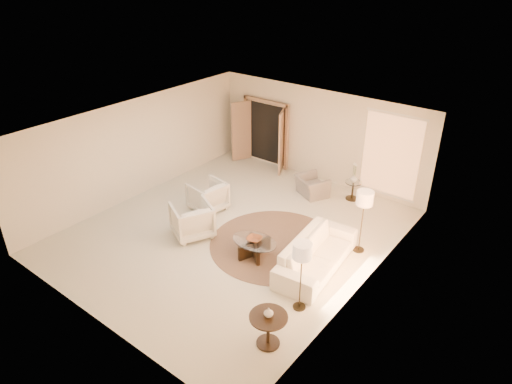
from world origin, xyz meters
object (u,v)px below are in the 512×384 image
Objects in this scene: end_table at (268,325)px; side_vase at (354,178)px; armchair_left at (208,195)px; bowl at (254,239)px; armchair_right at (192,218)px; sofa at (317,254)px; floor_lamp_near at (365,201)px; side_table at (353,189)px; coffee_table at (254,246)px; floor_lamp_far at (302,254)px; end_vase at (269,313)px; accent_chair at (312,183)px.

end_table is 3.05× the size of side_vase.
bowl is at bearing 77.65° from armchair_left.
armchair_left is 1.32m from armchair_right.
sofa is 1.61m from floor_lamp_near.
armchair_right is at bearing -172.22° from bowl.
floor_lamp_near reaches higher than side_table.
coffee_table is at bearing -137.33° from floor_lamp_near.
sofa reaches higher than end_table.
armchair_left is 0.59× the size of floor_lamp_far.
coffee_table is 2.71m from floor_lamp_near.
armchair_right is at bearing 154.31° from end_vase.
bowl is (-1.78, 0.84, -0.84)m from floor_lamp_far.
end_table is at bearing 0.00° from end_vase.
accent_chair is at bearing 144.11° from floor_lamp_near.
end_table is 3.77m from floor_lamp_near.
coffee_table is at bearing 103.91° from sofa.
end_vase is at bearing -46.87° from bowl.
armchair_right is 3.84m from accent_chair.
floor_lamp_far reaches higher than armchair_right.
armchair_right reaches higher than end_table.
accent_chair is at bearing 153.16° from armchair_left.
accent_chair reaches higher than side_vase.
side_vase is (-1.34, 5.87, 0.21)m from end_table.
coffee_table is (2.35, -0.94, -0.19)m from armchair_left.
floor_lamp_far is at bearing 76.22° from armchair_left.
sofa is at bearing 19.88° from coffee_table.
side_table is 6.04m from end_vase.
coffee_table is at bearing -97.54° from side_table.
armchair_left is at bearing 158.13° from coffee_table.
accent_chair is at bearing 118.79° from floor_lamp_far.
coffee_table is 6.07× the size of side_vase.
floor_lamp_near is 2.66m from side_vase.
coffee_table is at bearing 77.65° from armchair_left.
armchair_left is 2.53m from bowl.
floor_lamp_near is at bearing 171.15° from accent_chair.
floor_lamp_near is at bearing 90.50° from end_table.
bowl is at bearing 133.13° from end_table.
sofa is 11.02× the size of side_vase.
end_table is (3.62, -1.74, -0.03)m from armchair_right.
end_table is 6.03m from side_vase.
floor_lamp_far is at bearing 145.84° from accent_chair.
accent_chair is at bearing 114.05° from end_vase.
sofa is at bearing -111.13° from floor_lamp_near.
coffee_table is at bearing -90.00° from bowl.
armchair_left is 4.33m from floor_lamp_near.
floor_lamp_far is at bearing -25.15° from coffee_table.
armchair_left is 5.13m from end_vase.
floor_lamp_far is 4.94m from side_vase.
sofa is 7.16× the size of bowl.
floor_lamp_near reaches higher than side_vase.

